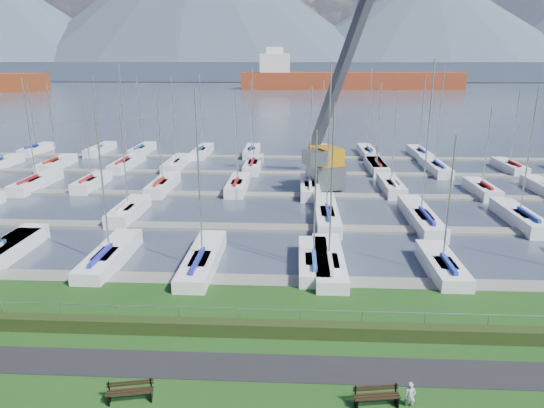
# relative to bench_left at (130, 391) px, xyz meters

# --- Properties ---
(path) EXTENTS (160.00, 2.00, 0.04)m
(path) POSITION_rel_bench_left_xyz_m (4.68, 2.38, -0.41)
(path) COLOR black
(path) RESTS_ON grass
(water) EXTENTS (800.00, 540.00, 0.20)m
(water) POSITION_rel_bench_left_xyz_m (4.68, 265.38, -0.82)
(water) COLOR #3B4557
(hedge) EXTENTS (80.00, 0.70, 0.70)m
(hedge) POSITION_rel_bench_left_xyz_m (4.68, 4.98, -0.07)
(hedge) COLOR #223011
(hedge) RESTS_ON grass
(fence) EXTENTS (80.00, 0.04, 0.04)m
(fence) POSITION_rel_bench_left_xyz_m (4.68, 5.38, 0.78)
(fence) COLOR gray
(fence) RESTS_ON grass
(foothill) EXTENTS (900.00, 80.00, 12.00)m
(foothill) POSITION_rel_bench_left_xyz_m (4.68, 335.38, 5.58)
(foothill) COLOR #3F495D
(foothill) RESTS_ON water
(mountains) EXTENTS (1190.00, 360.00, 115.00)m
(mountains) POSITION_rel_bench_left_xyz_m (12.03, 410.00, 46.26)
(mountains) COLOR #3B4257
(mountains) RESTS_ON water
(docks) EXTENTS (90.00, 41.60, 0.25)m
(docks) POSITION_rel_bench_left_xyz_m (4.68, 31.38, -0.64)
(docks) COLOR slate
(docks) RESTS_ON water
(bench_left) EXTENTS (1.85, 0.76, 0.85)m
(bench_left) POSITION_rel_bench_left_xyz_m (0.00, 0.00, 0.00)
(bench_left) COLOR black
(bench_left) RESTS_ON grass
(bench_right) EXTENTS (1.84, 0.68, 0.85)m
(bench_right) POSITION_rel_bench_left_xyz_m (9.59, 0.21, 0.00)
(bench_right) COLOR black
(bench_right) RESTS_ON grass
(person) EXTENTS (0.43, 0.28, 1.18)m
(person) POSITION_rel_bench_left_xyz_m (10.88, 0.24, 0.17)
(person) COLOR #A8A8AF
(person) RESTS_ON grass
(crane) EXTENTS (7.80, 12.89, 22.35)m
(crane) POSITION_rel_bench_left_xyz_m (9.91, 35.50, 4.91)
(crane) COLOR slate
(crane) RESTS_ON water
(cargo_ship_mid) EXTENTS (104.65, 21.23, 21.50)m
(cargo_ship_mid) POSITION_rel_bench_left_xyz_m (27.46, 225.66, 3.08)
(cargo_ship_mid) COLOR maroon
(cargo_ship_mid) RESTS_ON water
(sailboat_fleet) EXTENTS (73.55, 49.58, 13.53)m
(sailboat_fleet) POSITION_rel_bench_left_xyz_m (2.83, 32.77, 4.95)
(sailboat_fleet) COLOR silver
(sailboat_fleet) RESTS_ON water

